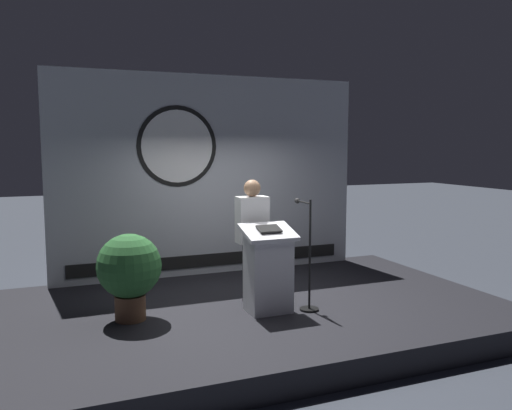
% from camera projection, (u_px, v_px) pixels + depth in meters
% --- Properties ---
extents(ground_plane, '(40.00, 40.00, 0.00)m').
position_uv_depth(ground_plane, '(254.00, 327.00, 6.87)').
color(ground_plane, '#383D47').
extents(stage_platform, '(6.40, 4.00, 0.30)m').
position_uv_depth(stage_platform, '(254.00, 315.00, 6.85)').
color(stage_platform, black).
rests_on(stage_platform, ground).
extents(banner_display, '(4.96, 0.12, 3.14)m').
position_uv_depth(banner_display, '(210.00, 176.00, 8.35)').
color(banner_display, '#B2B7C1').
rests_on(banner_display, stage_platform).
extents(podium, '(0.64, 0.49, 1.09)m').
position_uv_depth(podium, '(268.00, 270.00, 6.49)').
color(podium, silver).
rests_on(podium, stage_platform).
extents(speaker_person, '(0.40, 0.26, 1.61)m').
position_uv_depth(speaker_person, '(252.00, 240.00, 6.89)').
color(speaker_person, black).
rests_on(speaker_person, stage_platform).
extents(microphone_stand, '(0.24, 0.51, 1.39)m').
position_uv_depth(microphone_stand, '(308.00, 271.00, 6.58)').
color(microphone_stand, black).
rests_on(microphone_stand, stage_platform).
extents(potted_plant, '(0.76, 0.76, 1.03)m').
position_uv_depth(potted_plant, '(129.00, 269.00, 6.16)').
color(potted_plant, brown).
rests_on(potted_plant, stage_platform).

